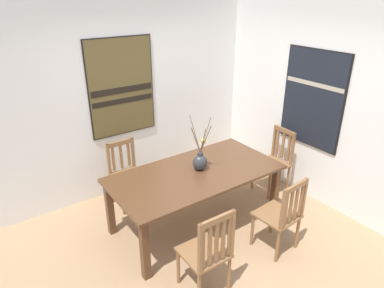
# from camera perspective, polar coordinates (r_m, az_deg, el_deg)

# --- Properties ---
(ground_plane) EXTENTS (6.40, 6.40, 0.03)m
(ground_plane) POSITION_cam_1_polar(r_m,az_deg,el_deg) (4.22, 3.78, -16.69)
(ground_plane) COLOR #A37F5B
(wall_back) EXTENTS (6.40, 0.12, 2.70)m
(wall_back) POSITION_cam_1_polar(r_m,az_deg,el_deg) (4.96, -9.43, 7.63)
(wall_back) COLOR white
(wall_back) RESTS_ON ground_plane
(wall_side) EXTENTS (0.12, 6.40, 2.70)m
(wall_side) POSITION_cam_1_polar(r_m,az_deg,el_deg) (4.82, 21.89, 5.65)
(wall_side) COLOR white
(wall_side) RESTS_ON ground_plane
(dining_table) EXTENTS (2.05, 1.05, 0.75)m
(dining_table) POSITION_cam_1_polar(r_m,az_deg,el_deg) (4.17, 0.60, -5.76)
(dining_table) COLOR #51331E
(dining_table) RESTS_ON ground_plane
(centerpiece_vase) EXTENTS (0.23, 0.31, 0.71)m
(centerpiece_vase) POSITION_cam_1_polar(r_m,az_deg,el_deg) (4.13, 1.37, -2.79)
(centerpiece_vase) COLOR #333338
(centerpiece_vase) RESTS_ON dining_table
(chair_0) EXTENTS (0.45, 0.45, 0.94)m
(chair_0) POSITION_cam_1_polar(r_m,az_deg,el_deg) (5.14, 13.60, -2.63)
(chair_0) COLOR brown
(chair_0) RESTS_ON ground_plane
(chair_1) EXTENTS (0.45, 0.45, 0.93)m
(chair_1) POSITION_cam_1_polar(r_m,az_deg,el_deg) (4.00, 14.64, -11.23)
(chair_1) COLOR brown
(chair_1) RESTS_ON ground_plane
(chair_2) EXTENTS (0.42, 0.42, 0.89)m
(chair_2) POSITION_cam_1_polar(r_m,az_deg,el_deg) (4.78, -10.81, -4.74)
(chair_2) COLOR brown
(chair_2) RESTS_ON ground_plane
(chair_3) EXTENTS (0.43, 0.43, 0.97)m
(chair_3) POSITION_cam_1_polar(r_m,az_deg,el_deg) (3.39, 2.66, -17.38)
(chair_3) COLOR brown
(chair_3) RESTS_ON ground_plane
(painting_on_back_wall) EXTENTS (0.94, 0.05, 1.32)m
(painting_on_back_wall) POSITION_cam_1_polar(r_m,az_deg,el_deg) (4.77, -11.64, 9.18)
(painting_on_back_wall) COLOR black
(painting_on_side_wall) EXTENTS (0.05, 0.93, 1.30)m
(painting_on_side_wall) POSITION_cam_1_polar(r_m,az_deg,el_deg) (4.86, 19.43, 7.09)
(painting_on_side_wall) COLOR black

